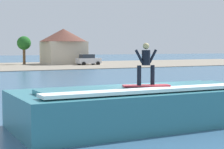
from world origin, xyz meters
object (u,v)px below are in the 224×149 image
(surfboard, at_px, (146,86))
(tree_tall_bare, at_px, (24,44))
(surfer, at_px, (146,62))
(car_far_shore, at_px, (88,60))
(house_gabled_white, at_px, (63,45))
(wave_crest, at_px, (138,106))

(surfboard, relative_size, tree_tall_bare, 0.37)
(surfer, bearing_deg, car_far_shore, 69.25)
(surfer, relative_size, house_gabled_white, 0.19)
(surfer, bearing_deg, wave_crest, 85.59)
(car_far_shore, distance_m, house_gabled_white, 6.32)
(surfboard, bearing_deg, surfer, -143.96)
(wave_crest, relative_size, surfboard, 5.25)
(wave_crest, relative_size, tree_tall_bare, 1.95)
(car_far_shore, height_order, house_gabled_white, house_gabled_white)
(surfboard, relative_size, surfer, 1.16)
(wave_crest, distance_m, house_gabled_white, 54.56)
(tree_tall_bare, bearing_deg, surfboard, -99.23)
(tree_tall_bare, bearing_deg, surfer, -99.27)
(surfer, distance_m, tree_tall_bare, 55.17)
(wave_crest, relative_size, surfer, 6.10)
(wave_crest, xyz_separation_m, surfboard, (-0.02, -0.64, 0.87))
(surfboard, distance_m, car_far_shore, 50.99)
(car_far_shore, xyz_separation_m, house_gabled_white, (-2.53, 5.19, 2.56))
(surfer, bearing_deg, house_gabled_white, 73.62)
(wave_crest, distance_m, tree_tall_bare, 54.57)
(surfboard, xyz_separation_m, tree_tall_bare, (8.85, 54.41, 2.06))
(surfer, height_order, tree_tall_bare, tree_tall_bare)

